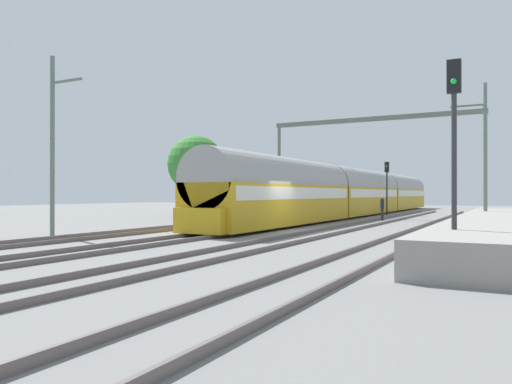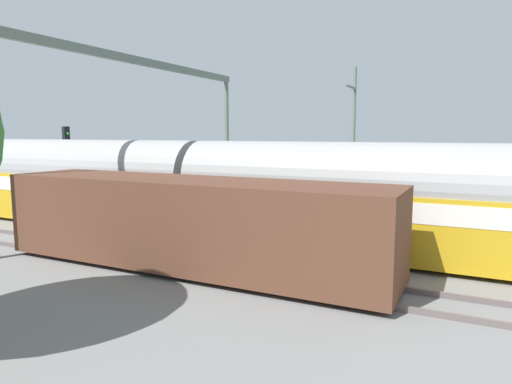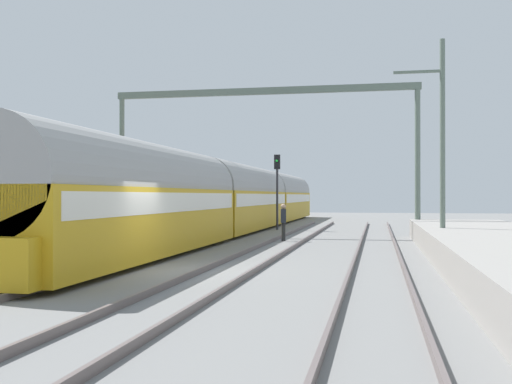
{
  "view_description": "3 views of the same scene",
  "coord_description": "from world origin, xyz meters",
  "views": [
    {
      "loc": [
        9.87,
        -22.51,
        1.87
      ],
      "look_at": [
        -2.0,
        0.0,
        1.95
      ],
      "focal_mm": 34.6,
      "sensor_mm": 36.0,
      "label": 1
    },
    {
      "loc": [
        -17.76,
        0.78,
        4.28
      ],
      "look_at": [
        1.07,
        10.09,
        1.58
      ],
      "focal_mm": 32.13,
      "sensor_mm": 36.0,
      "label": 2
    },
    {
      "loc": [
        6.0,
        -16.45,
        2.11
      ],
      "look_at": [
        -1.0,
        18.84,
        2.32
      ],
      "focal_mm": 43.08,
      "sensor_mm": 36.0,
      "label": 3
    }
  ],
  "objects": [
    {
      "name": "freight_car",
      "position": [
        -6.0,
        8.93,
        1.47
      ],
      "size": [
        2.8,
        13.0,
        2.7
      ],
      "color": "#563323",
      "rests_on": "ground"
    },
    {
      "name": "track_far_east",
      "position": [
        6.0,
        0.0,
        0.08
      ],
      "size": [
        1.52,
        60.0,
        0.16
      ],
      "color": "#625755",
      "rests_on": "ground"
    },
    {
      "name": "catenary_pole_west_near",
      "position": [
        -8.35,
        -7.34,
        4.15
      ],
      "size": [
        1.9,
        0.2,
        8.0
      ],
      "color": "slate",
      "rests_on": "ground"
    },
    {
      "name": "catenary_pole_east_mid",
      "position": [
        8.35,
        7.48,
        4.15
      ],
      "size": [
        1.9,
        0.2,
        8.0
      ],
      "color": "slate",
      "rests_on": "ground"
    },
    {
      "name": "catenary_gantry",
      "position": [
        0.0,
        15.63,
        5.9
      ],
      "size": [
        16.39,
        0.28,
        7.86
      ],
      "color": "slate",
      "rests_on": "ground"
    },
    {
      "name": "tree_west_background",
      "position": [
        -13.41,
        11.03,
        4.3
      ],
      "size": [
        4.67,
        4.67,
        6.64
      ],
      "color": "#4C3826",
      "rests_on": "ground"
    },
    {
      "name": "track_far_west",
      "position": [
        -6.0,
        0.0,
        0.08
      ],
      "size": [
        1.52,
        60.0,
        0.16
      ],
      "color": "#625755",
      "rests_on": "ground"
    },
    {
      "name": "track_west",
      "position": [
        -2.0,
        0.0,
        0.08
      ],
      "size": [
        1.52,
        60.0,
        0.16
      ],
      "color": "#625755",
      "rests_on": "ground"
    },
    {
      "name": "passenger_train",
      "position": [
        -2.0,
        19.41,
        1.97
      ],
      "size": [
        2.93,
        49.2,
        3.82
      ],
      "color": "gold",
      "rests_on": "ground"
    },
    {
      "name": "person_crossing",
      "position": [
        1.71,
        11.75,
        1.03
      ],
      "size": [
        0.3,
        0.43,
        1.73
      ],
      "rotation": [
        0.0,
        0.0,
        4.88
      ],
      "color": "#292929",
      "rests_on": "ground"
    },
    {
      "name": "ground",
      "position": [
        0.0,
        0.0,
        0.0
      ],
      "size": [
        120.0,
        120.0,
        0.0
      ],
      "primitive_type": "plane",
      "color": "slate"
    },
    {
      "name": "railway_signal_far",
      "position": [
        -0.08,
        20.93,
        3.0
      ],
      "size": [
        0.36,
        0.3,
        4.64
      ],
      "color": "#2D2D33",
      "rests_on": "ground"
    },
    {
      "name": "track_east",
      "position": [
        2.0,
        0.0,
        0.08
      ],
      "size": [
        1.52,
        60.0,
        0.16
      ],
      "color": "#625755",
      "rests_on": "ground"
    },
    {
      "name": "railway_signal_near",
      "position": [
        8.41,
        -8.26,
        3.48
      ],
      "size": [
        0.36,
        0.3,
        5.48
      ],
      "color": "#2D2D33",
      "rests_on": "ground"
    }
  ]
}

